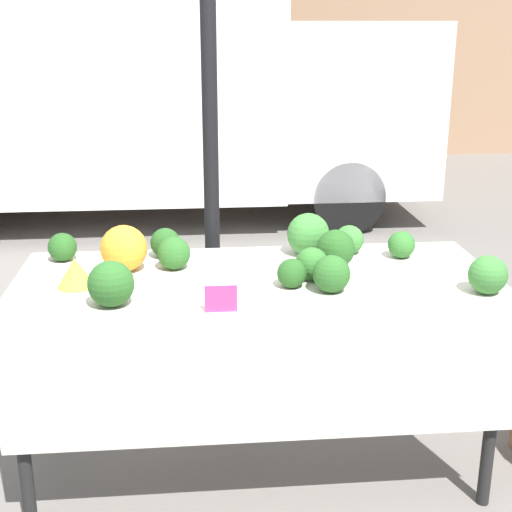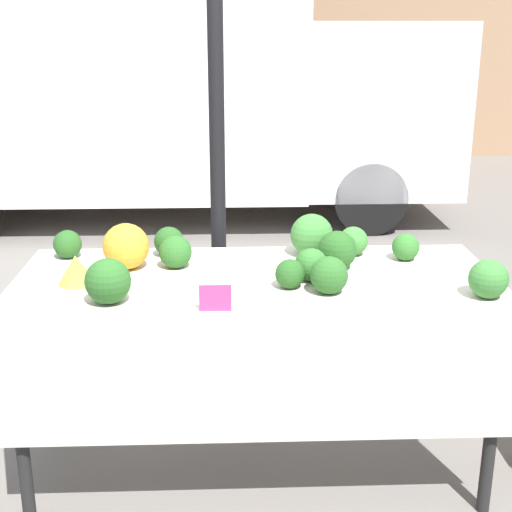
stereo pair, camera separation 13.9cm
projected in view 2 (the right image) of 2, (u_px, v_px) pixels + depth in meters
The scene contains 19 objects.
ground_plane at pixel (256, 468), 3.07m from camera, with size 40.00×40.00×0.00m, color slate.
tent_pole at pixel (217, 133), 3.18m from camera, with size 0.07×0.07×2.72m.
parked_truck at pixel (149, 83), 6.77m from camera, with size 5.38×1.82×2.46m.
market_table at pixel (257, 310), 2.78m from camera, with size 1.88×0.75×0.88m.
orange_cauliflower at pixel (126, 246), 2.85m from camera, with size 0.19×0.19×0.19m.
romanesco_head at pixel (76, 270), 2.69m from camera, with size 0.14×0.14×0.11m.
broccoli_head_0 at pixel (169, 241), 3.02m from camera, with size 0.13×0.13×0.13m.
broccoli_head_1 at pixel (108, 281), 2.50m from camera, with size 0.16×0.16×0.16m.
broccoli_head_2 at pixel (290, 274), 2.65m from camera, with size 0.11×0.11×0.11m.
broccoli_head_3 at pixel (406, 247), 2.97m from camera, with size 0.11×0.11×0.11m.
broccoli_head_4 at pixel (353, 241), 3.03m from camera, with size 0.12×0.12×0.12m.
broccoli_head_5 at pixel (175, 252), 2.87m from camera, with size 0.13×0.13×0.13m.
broccoli_head_6 at pixel (337, 250), 2.86m from camera, with size 0.16×0.16×0.16m.
broccoli_head_7 at pixel (488, 279), 2.55m from camera, with size 0.14×0.14×0.14m.
broccoli_head_8 at pixel (312, 235), 3.02m from camera, with size 0.18×0.18×0.18m.
broccoli_head_9 at pixel (68, 244), 3.00m from camera, with size 0.12×0.12×0.12m.
broccoli_head_10 at pixel (311, 265), 2.72m from camera, with size 0.13×0.13×0.13m.
broccoli_head_11 at pixel (329, 275), 2.59m from camera, with size 0.14×0.14×0.14m.
price_sign at pixel (215, 298), 2.43m from camera, with size 0.11×0.01×0.10m.
Camera 2 is at (-0.10, -2.64, 1.81)m, focal length 50.00 mm.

